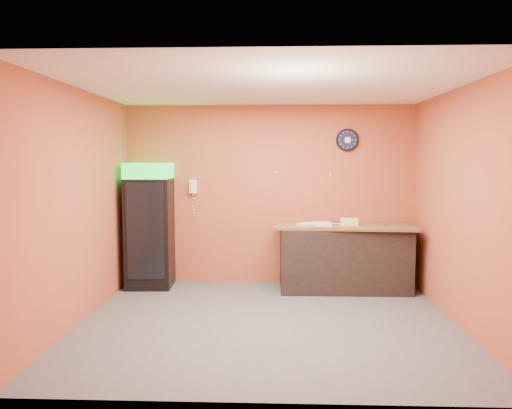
{
  "coord_description": "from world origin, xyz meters",
  "views": [
    {
      "loc": [
        0.09,
        -5.85,
        1.95
      ],
      "look_at": [
        -0.16,
        0.6,
        1.37
      ],
      "focal_mm": 35.0,
      "sensor_mm": 36.0,
      "label": 1
    }
  ],
  "objects": [
    {
      "name": "wrapped_sandwich_right",
      "position": [
        0.79,
        1.63,
        1.0
      ],
      "size": [
        0.25,
        0.11,
        0.04
      ],
      "primitive_type": "cube",
      "rotation": [
        0.0,
        0.0,
        -0.03
      ],
      "color": "silver",
      "rests_on": "butcher_paper"
    },
    {
      "name": "ceiling",
      "position": [
        0.0,
        0.0,
        2.8
      ],
      "size": [
        4.5,
        4.0,
        0.02
      ],
      "primitive_type": "cube",
      "color": "white",
      "rests_on": "back_wall"
    },
    {
      "name": "butcher_paper",
      "position": [
        1.12,
        1.58,
        0.97
      ],
      "size": [
        2.1,
        1.03,
        0.04
      ],
      "primitive_type": "cube",
      "rotation": [
        0.0,
        0.0,
        -0.07
      ],
      "color": "brown",
      "rests_on": "prep_counter"
    },
    {
      "name": "sub_roll_stack",
      "position": [
        1.17,
        1.44,
        1.04
      ],
      "size": [
        0.26,
        0.09,
        0.11
      ],
      "rotation": [
        0.0,
        0.0,
        -0.02
      ],
      "color": "#F5E8BF",
      "rests_on": "butcher_paper"
    },
    {
      "name": "back_wall",
      "position": [
        0.0,
        2.0,
        1.4
      ],
      "size": [
        4.5,
        0.02,
        2.8
      ],
      "primitive_type": "cube",
      "color": "#AC5730",
      "rests_on": "floor"
    },
    {
      "name": "left_wall",
      "position": [
        -2.25,
        0.0,
        1.4
      ],
      "size": [
        0.02,
        4.0,
        2.8
      ],
      "primitive_type": "cube",
      "color": "#AC5730",
      "rests_on": "floor"
    },
    {
      "name": "prep_counter",
      "position": [
        1.12,
        1.58,
        0.47
      ],
      "size": [
        1.9,
        0.86,
        0.95
      ],
      "primitive_type": "cube",
      "rotation": [
        0.0,
        0.0,
        0.01
      ],
      "color": "black",
      "rests_on": "floor"
    },
    {
      "name": "right_wall",
      "position": [
        2.25,
        0.0,
        1.4
      ],
      "size": [
        0.02,
        4.0,
        2.8
      ],
      "primitive_type": "cube",
      "color": "#AC5730",
      "rests_on": "floor"
    },
    {
      "name": "wall_clock",
      "position": [
        1.2,
        1.97,
        2.25
      ],
      "size": [
        0.35,
        0.06,
        0.35
      ],
      "color": "black",
      "rests_on": "back_wall"
    },
    {
      "name": "wrapped_sandwich_mid",
      "position": [
        0.8,
        1.38,
        1.01
      ],
      "size": [
        0.29,
        0.19,
        0.04
      ],
      "primitive_type": "cube",
      "rotation": [
        0.0,
        0.0,
        -0.35
      ],
      "color": "silver",
      "rests_on": "butcher_paper"
    },
    {
      "name": "wall_phone",
      "position": [
        -1.2,
        1.95,
        1.52
      ],
      "size": [
        0.12,
        0.1,
        0.22
      ],
      "color": "white",
      "rests_on": "back_wall"
    },
    {
      "name": "floor",
      "position": [
        0.0,
        0.0,
        0.0
      ],
      "size": [
        4.5,
        4.5,
        0.0
      ],
      "primitive_type": "plane",
      "color": "#47474C",
      "rests_on": "ground"
    },
    {
      "name": "wrapped_sandwich_left",
      "position": [
        0.56,
        1.43,
        1.01
      ],
      "size": [
        0.31,
        0.25,
        0.04
      ],
      "primitive_type": "cube",
      "rotation": [
        0.0,
        0.0,
        0.52
      ],
      "color": "silver",
      "rests_on": "butcher_paper"
    },
    {
      "name": "kitchen_tool",
      "position": [
        1.09,
        1.55,
        1.02
      ],
      "size": [
        0.07,
        0.07,
        0.07
      ],
      "primitive_type": "cylinder",
      "color": "silver",
      "rests_on": "butcher_paper"
    },
    {
      "name": "beverage_cooler",
      "position": [
        -1.83,
        1.61,
        0.93
      ],
      "size": [
        0.7,
        0.71,
        1.9
      ],
      "rotation": [
        0.0,
        0.0,
        0.05
      ],
      "color": "black",
      "rests_on": "floor"
    }
  ]
}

